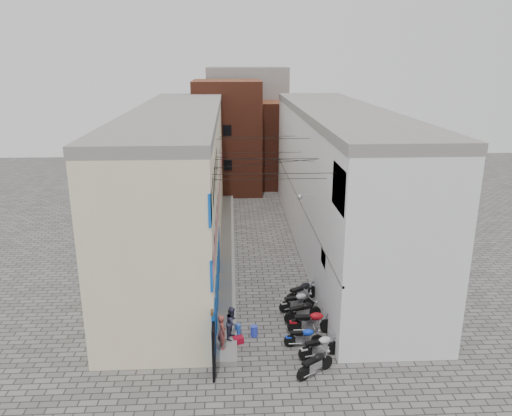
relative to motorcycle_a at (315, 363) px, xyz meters
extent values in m
plane|color=#565350|center=(-1.43, 0.67, -0.53)|extent=(90.00, 90.00, 0.00)
cube|color=gray|center=(-3.48, 13.67, -0.40)|extent=(0.90, 26.00, 0.25)
cube|color=beige|center=(-6.43, 13.67, 3.72)|extent=(5.00, 26.00, 8.50)
cube|color=#DB7B86|center=(-3.97, 13.67, 3.47)|extent=(0.10, 26.00, 0.80)
cube|color=blue|center=(-3.96, 5.57, 0.77)|extent=(0.12, 10.20, 2.40)
cube|color=blue|center=(-3.98, 5.57, 4.77)|extent=(0.10, 10.20, 4.00)
cube|color=gray|center=(-6.43, 13.67, 8.22)|extent=(5.10, 26.00, 0.50)
cube|color=black|center=(-3.95, 0.27, 0.57)|extent=(0.10, 1.20, 2.20)
cube|color=white|center=(3.57, 13.67, 3.72)|extent=(5.00, 26.00, 8.50)
cube|color=blue|center=(1.12, 2.17, 6.47)|extent=(0.10, 2.40, 1.80)
cube|color=white|center=(1.13, 4.67, 2.47)|extent=(0.08, 1.00, 0.70)
cylinder|color=#B2B2B7|center=(0.72, 7.67, 4.67)|extent=(0.80, 0.06, 0.06)
sphere|color=#B2B2B7|center=(0.32, 7.67, 4.57)|extent=(0.28, 0.28, 0.28)
cube|color=gray|center=(3.57, 13.67, 8.22)|extent=(5.10, 26.00, 0.50)
cube|color=gray|center=(1.11, 13.67, 2.87)|extent=(0.10, 26.00, 0.12)
cube|color=brown|center=(-3.43, 28.67, 4.47)|extent=(6.00, 6.00, 10.00)
cube|color=brown|center=(1.57, 30.67, 3.47)|extent=(5.00, 6.00, 8.00)
cube|color=gray|center=(-1.43, 34.67, 4.97)|extent=(8.00, 5.00, 11.00)
cube|color=black|center=(-1.43, 25.87, 0.67)|extent=(2.00, 0.30, 2.40)
cylinder|color=black|center=(-1.43, 2.67, 6.97)|extent=(5.20, 0.02, 0.02)
cylinder|color=black|center=(-1.43, 4.67, 6.27)|extent=(5.20, 0.02, 0.02)
cylinder|color=black|center=(-1.43, 7.17, 6.67)|extent=(5.20, 0.02, 0.02)
cylinder|color=black|center=(-1.43, 9.67, 7.27)|extent=(5.20, 0.02, 0.02)
cylinder|color=black|center=(-1.43, 12.67, 5.97)|extent=(5.20, 0.02, 0.02)
cylinder|color=black|center=(-1.43, 15.67, 6.47)|extent=(5.20, 0.02, 0.02)
cylinder|color=black|center=(-1.43, 5.67, 6.77)|extent=(5.65, 2.07, 0.02)
cylinder|color=black|center=(-1.43, 8.67, 6.37)|extent=(5.80, 1.58, 0.02)
imported|color=#994137|center=(-3.65, 1.67, 0.49)|extent=(0.51, 0.64, 1.52)
imported|color=#2F3047|center=(-3.22, 2.46, 0.45)|extent=(0.75, 0.85, 1.46)
cylinder|color=blue|center=(-2.25, 2.94, -0.28)|extent=(0.41, 0.41, 0.50)
cylinder|color=blue|center=(-2.98, 3.19, -0.30)|extent=(0.34, 0.34, 0.45)
cube|color=maroon|center=(-2.98, 2.42, -0.39)|extent=(0.53, 0.46, 0.28)
camera|label=1|loc=(-3.18, -16.73, 11.45)|focal=35.00mm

